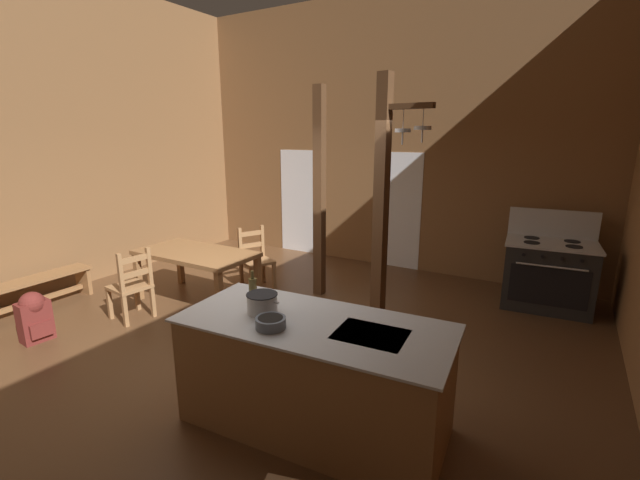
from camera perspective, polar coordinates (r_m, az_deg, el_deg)
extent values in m
cube|color=brown|center=(5.12, -9.00, -14.10)|extent=(8.13, 8.12, 0.10)
cube|color=brown|center=(7.76, 8.41, 13.72)|extent=(8.13, 0.14, 4.66)
cube|color=brown|center=(7.50, -33.04, 11.67)|extent=(0.14, 8.12, 4.66)
cube|color=white|center=(8.56, -2.42, 5.10)|extent=(1.00, 0.01, 2.05)
cube|color=white|center=(7.67, 10.40, 3.84)|extent=(0.84, 0.01, 2.05)
cube|color=olive|center=(3.60, -0.86, -17.77)|extent=(2.16, 1.05, 0.90)
cube|color=silver|center=(3.38, -0.89, -11.10)|extent=(2.22, 1.11, 0.02)
cube|color=black|center=(3.21, 6.82, -12.46)|extent=(0.55, 0.44, 0.00)
cube|color=black|center=(4.15, 2.02, -19.68)|extent=(1.99, 0.18, 0.10)
cube|color=#242424|center=(6.66, 28.24, -4.28)|extent=(1.16, 0.84, 0.90)
cube|color=black|center=(6.30, 28.31, -5.55)|extent=(0.93, 0.08, 0.52)
cylinder|color=silver|center=(6.20, 28.62, -3.18)|extent=(0.82, 0.09, 0.02)
cube|color=silver|center=(6.54, 28.70, -0.40)|extent=(1.20, 0.89, 0.03)
cube|color=silver|center=(6.85, 28.79, 1.94)|extent=(1.14, 0.13, 0.40)
cylinder|color=black|center=(6.41, 30.97, -0.76)|extent=(0.22, 0.22, 0.01)
cylinder|color=black|center=(6.38, 26.57, -0.30)|extent=(0.22, 0.22, 0.01)
cylinder|color=black|center=(6.71, 30.77, -0.16)|extent=(0.22, 0.22, 0.01)
cylinder|color=black|center=(6.68, 26.56, 0.28)|extent=(0.22, 0.22, 0.01)
cylinder|color=black|center=(6.21, 31.77, -2.40)|extent=(0.05, 0.03, 0.04)
cylinder|color=black|center=(6.19, 29.76, -2.19)|extent=(0.05, 0.03, 0.04)
cylinder|color=black|center=(6.17, 27.73, -1.98)|extent=(0.05, 0.03, 0.04)
cylinder|color=black|center=(6.16, 25.70, -1.77)|extent=(0.05, 0.03, 0.04)
cube|color=brown|center=(4.99, 8.18, 4.13)|extent=(0.16, 0.16, 3.01)
cube|color=brown|center=(4.81, 11.41, 17.20)|extent=(0.65, 0.16, 0.06)
cylinder|color=silver|center=(4.82, 11.14, 15.84)|extent=(0.01, 0.01, 0.23)
cylinder|color=silver|center=(4.81, 11.06, 14.24)|extent=(0.19, 0.19, 0.04)
cylinder|color=silver|center=(4.81, 11.01, 13.29)|extent=(0.02, 0.02, 0.14)
cylinder|color=silver|center=(4.72, 13.71, 15.91)|extent=(0.01, 0.01, 0.21)
cylinder|color=silver|center=(4.72, 13.62, 14.42)|extent=(0.20, 0.20, 0.04)
cylinder|color=silver|center=(4.72, 13.56, 13.45)|extent=(0.02, 0.02, 0.14)
cube|color=brown|center=(6.14, -0.08, 6.10)|extent=(0.14, 0.14, 3.01)
cube|color=olive|center=(6.26, -16.36, -1.74)|extent=(1.70, 0.90, 0.06)
cube|color=olive|center=(7.18, -18.27, -2.96)|extent=(0.08, 0.08, 0.68)
cube|color=olive|center=(6.13, -8.33, -5.29)|extent=(0.08, 0.08, 0.68)
cube|color=olive|center=(6.72, -23.22, -4.56)|extent=(0.08, 0.08, 0.68)
cube|color=olive|center=(5.58, -13.36, -7.49)|extent=(0.08, 0.08, 0.68)
cube|color=#9E7044|center=(6.67, -8.44, -2.87)|extent=(0.59, 0.59, 0.04)
cube|color=#9E7044|center=(6.65, -6.18, -4.87)|extent=(0.07, 0.07, 0.41)
cube|color=#9E7044|center=(6.50, -9.16, -5.44)|extent=(0.07, 0.07, 0.41)
cube|color=#9E7044|center=(6.90, -7.71, -1.88)|extent=(0.07, 0.07, 0.95)
cube|color=#9E7044|center=(6.75, -10.61, -2.35)|extent=(0.07, 0.07, 0.95)
cube|color=#9E7044|center=(6.73, -9.26, 0.87)|extent=(0.20, 0.36, 0.07)
cube|color=#9E7044|center=(6.78, -9.20, -0.69)|extent=(0.20, 0.36, 0.07)
cube|color=#9E7044|center=(6.05, -24.21, -5.76)|extent=(0.49, 0.49, 0.04)
cube|color=#9E7044|center=(6.21, -26.39, -7.72)|extent=(0.06, 0.06, 0.41)
cube|color=#9E7044|center=(6.37, -23.34, -6.86)|extent=(0.06, 0.06, 0.41)
cube|color=#9E7044|center=(5.80, -24.98, -6.22)|extent=(0.06, 0.06, 0.95)
cube|color=#9E7044|center=(5.97, -21.77, -5.34)|extent=(0.06, 0.06, 0.95)
cube|color=#9E7044|center=(5.77, -23.70, -2.35)|extent=(0.08, 0.38, 0.07)
cube|color=#9E7044|center=(5.83, -23.52, -4.15)|extent=(0.08, 0.38, 0.07)
cube|color=olive|center=(7.00, -34.33, -4.50)|extent=(0.39, 1.56, 0.04)
cube|color=olive|center=(7.38, -29.17, -4.75)|extent=(0.31, 0.07, 0.40)
cube|color=olive|center=(7.09, -33.99, -6.81)|extent=(0.09, 1.35, 0.06)
cube|color=maroon|center=(6.01, -33.93, -9.03)|extent=(0.25, 0.34, 0.48)
cube|color=maroon|center=(5.92, -33.38, -10.03)|extent=(0.08, 0.23, 0.17)
cylinder|color=black|center=(6.15, -33.52, -8.48)|extent=(0.04, 0.04, 0.38)
cylinder|color=black|center=(6.10, -35.20, -8.92)|extent=(0.04, 0.04, 0.38)
sphere|color=maroon|center=(5.94, -34.22, -7.06)|extent=(0.30, 0.30, 0.27)
cylinder|color=silver|center=(3.54, -7.77, -8.47)|extent=(0.25, 0.25, 0.16)
cylinder|color=black|center=(3.51, -7.81, -7.24)|extent=(0.26, 0.26, 0.01)
cylinder|color=silver|center=(3.61, -9.54, -7.44)|extent=(0.05, 0.02, 0.02)
cylinder|color=silver|center=(3.45, -5.95, -8.35)|extent=(0.05, 0.02, 0.02)
cylinder|color=slate|center=(3.29, -6.65, -10.98)|extent=(0.23, 0.23, 0.08)
cylinder|color=black|center=(3.27, -6.67, -10.31)|extent=(0.19, 0.19, 0.00)
cylinder|color=brown|center=(3.79, -9.01, -6.62)|extent=(0.07, 0.07, 0.20)
cylinder|color=brown|center=(3.74, -9.09, -4.63)|extent=(0.03, 0.03, 0.07)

